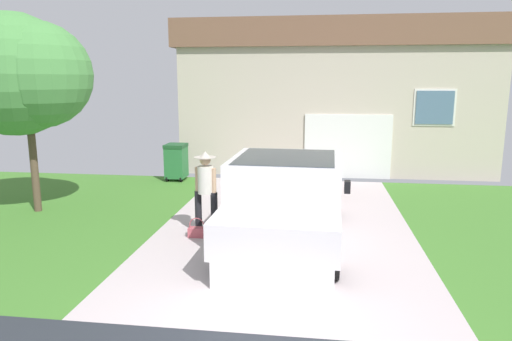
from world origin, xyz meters
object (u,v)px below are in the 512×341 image
(handbag, at_px, (197,231))
(wheeled_trash_bin, at_px, (176,161))
(front_yard_tree, at_px, (23,75))
(pickup_truck, at_px, (286,204))
(house_with_garage, at_px, (333,95))
(person_with_hat, at_px, (206,186))

(handbag, height_order, wheeled_trash_bin, wheeled_trash_bin)
(front_yard_tree, relative_size, wheeled_trash_bin, 4.04)
(pickup_truck, distance_m, house_with_garage, 9.88)
(pickup_truck, bearing_deg, person_with_hat, -8.42)
(house_with_garage, bearing_deg, pickup_truck, -96.38)
(house_with_garage, relative_size, wheeled_trash_bin, 9.32)
(house_with_garage, bearing_deg, person_with_hat, -106.16)
(front_yard_tree, height_order, wheeled_trash_bin, front_yard_tree)
(pickup_truck, bearing_deg, handbag, 0.36)
(pickup_truck, distance_m, handbag, 1.88)
(wheeled_trash_bin, bearing_deg, front_yard_tree, -120.61)
(house_with_garage, xyz_separation_m, front_yard_tree, (-7.12, -8.34, 0.66))
(house_with_garage, height_order, front_yard_tree, house_with_garage)
(handbag, bearing_deg, pickup_truck, -1.35)
(house_with_garage, height_order, wheeled_trash_bin, house_with_garage)
(person_with_hat, bearing_deg, wheeled_trash_bin, 126.43)
(pickup_truck, height_order, wheeled_trash_bin, pickup_truck)
(pickup_truck, relative_size, front_yard_tree, 1.18)
(person_with_hat, bearing_deg, handbag, -105.86)
(pickup_truck, xyz_separation_m, person_with_hat, (-1.64, 0.29, 0.23))
(front_yard_tree, distance_m, wheeled_trash_bin, 5.14)
(person_with_hat, relative_size, wheeled_trash_bin, 1.49)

